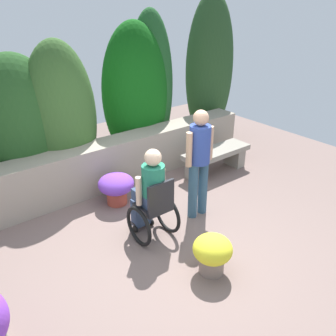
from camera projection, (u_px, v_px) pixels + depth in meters
ground_plane at (167, 243)px, 4.75m from camera, size 10.15×10.15×0.00m
stone_retaining_wall at (97, 167)px, 5.94m from camera, size 6.30×0.48×0.82m
hedge_backdrop at (75, 105)px, 5.99m from camera, size 7.27×1.15×3.15m
stone_bench at (216, 157)px, 6.55m from camera, size 1.39×0.45×0.46m
person_in_wheelchair at (151, 197)px, 4.63m from camera, size 0.53×0.66×1.33m
person_standing_companion at (199, 157)px, 4.98m from camera, size 0.49×0.30×1.65m
flower_pot_terracotta_by_wall at (212, 252)px, 4.14m from camera, size 0.48×0.48×0.50m
flower_pot_red_accent at (116, 186)px, 5.54m from camera, size 0.57×0.57×0.51m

